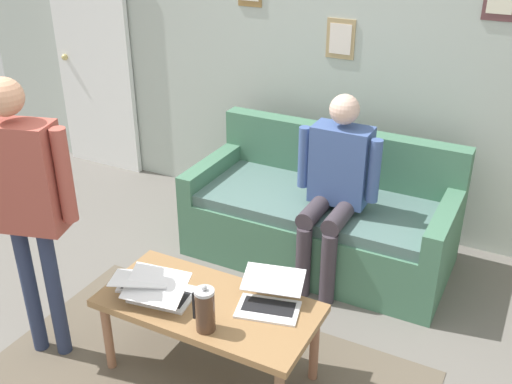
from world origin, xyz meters
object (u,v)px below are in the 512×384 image
Objects in this scene: laptop_right at (146,281)px; person_seated at (335,181)px; laptop_left at (161,292)px; laptop_center at (270,299)px; coffee_table at (209,311)px; french_press at (205,310)px; couch at (321,217)px; person_standing at (22,190)px; interior_door at (94,60)px.

person_seated is at bearing -116.83° from laptop_right.
laptop_left is 0.57m from laptop_center.
french_press is (-0.10, 0.18, 0.17)m from coffee_table.
person_seated reaches higher than couch.
laptop_center is 0.68m from laptop_right.
person_standing is at bearing 51.11° from person_seated.
person_standing reaches higher than french_press.
couch is at bearing -120.89° from person_standing.
interior_door reaches higher than french_press.
interior_door reaches higher than person_seated.
interior_door is 2.63m from couch.
laptop_right is 1.38m from person_seated.
french_press is (-2.48, 2.15, -0.43)m from interior_door.
interior_door is 3.29m from laptop_center.
laptop_center is at bearing -121.99° from french_press.
laptop_right is (-2.02, 2.00, -0.51)m from interior_door.
interior_door is at bearing -16.68° from person_seated.
person_seated is at bearing -87.31° from laptop_center.
laptop_left is 0.28× the size of person_seated.
laptop_left is at bearing 69.08° from person_seated.
interior_door reaches higher than coffee_table.
interior_door is at bearing -56.53° from person_standing.
laptop_right is (0.13, -0.04, -0.00)m from laptop_left.
coffee_table is 0.27m from laptop_left.
laptop_right is at bearing 63.17° from person_seated.
interior_door is 1.26× the size of person_standing.
couch is 1.12× the size of person_standing.
person_standing is 1.27× the size of person_seated.
laptop_left is 0.22× the size of person_standing.
interior_door is at bearing -34.39° from laptop_center.
french_press is 1.37m from person_seated.
couch is at bearing -54.00° from person_seated.
laptop_center is 0.30× the size of person_seated.
french_press is (-0.47, 0.15, 0.07)m from laptop_right.
person_standing is at bearing 22.39° from laptop_right.
french_press is at bearing 118.38° from coffee_table.
couch is 1.52m from laptop_right.
laptop_right is at bearing 72.66° from couch.
person_seated is (-1.16, -1.44, -0.31)m from person_standing.
interior_door is 4.94× the size of laptop_right.
person_seated is at bearing -101.80° from coffee_table.
person_standing is 1.87m from person_seated.
laptop_left reaches higher than laptop_right.
laptop_left is (-2.15, 2.05, -0.50)m from interior_door.
interior_door is 5.31× the size of laptop_center.
laptop_right is at bearing 6.01° from coffee_table.
laptop_center is at bearing 92.69° from person_seated.
laptop_left is 1.36m from person_seated.
laptop_center is at bearing 145.61° from interior_door.
person_standing is at bearing 4.48° from french_press.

